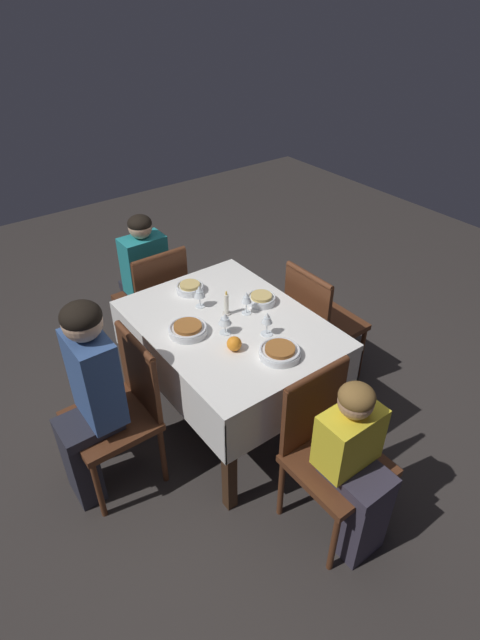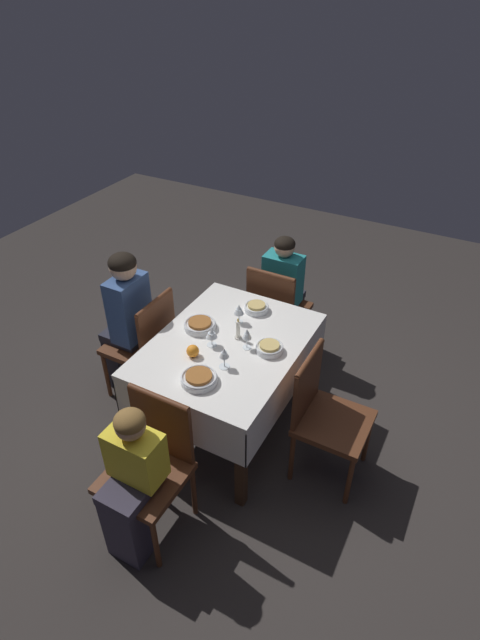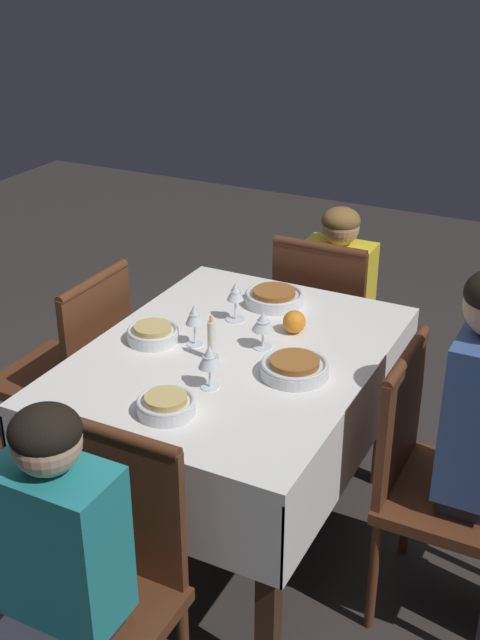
{
  "view_description": "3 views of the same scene",
  "coord_description": "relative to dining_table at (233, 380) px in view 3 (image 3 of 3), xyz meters",
  "views": [
    {
      "loc": [
        1.91,
        -1.34,
        2.42
      ],
      "look_at": [
        0.09,
        0.01,
        0.83
      ],
      "focal_mm": 28.0,
      "sensor_mm": 36.0,
      "label": 1
    },
    {
      "loc": [
        2.22,
        1.29,
        2.78
      ],
      "look_at": [
        -0.05,
        0.07,
        0.94
      ],
      "focal_mm": 28.0,
      "sensor_mm": 36.0,
      "label": 2
    },
    {
      "loc": [
        -2.08,
        -1.08,
        2.02
      ],
      "look_at": [
        -0.04,
        -0.05,
        0.91
      ],
      "focal_mm": 45.0,
      "sensor_mm": 36.0,
      "label": 3
    }
  ],
  "objects": [
    {
      "name": "person_child_teal",
      "position": [
        -1.02,
        -0.04,
        -0.05
      ],
      "size": [
        0.33,
        0.3,
        1.1
      ],
      "rotation": [
        0.0,
        0.0,
        -1.57
      ],
      "color": "#282833",
      "rests_on": "ground_plane"
    },
    {
      "name": "bowl_north",
      "position": [
        -0.05,
        0.28,
        0.14
      ],
      "size": [
        0.18,
        0.18,
        0.06
      ],
      "color": "silver",
      "rests_on": "dining_table"
    },
    {
      "name": "chair_north",
      "position": [
        0.04,
        0.71,
        -0.15
      ],
      "size": [
        0.43,
        0.44,
        0.91
      ],
      "rotation": [
        0.0,
        0.0,
        3.14
      ],
      "color": "#562D19",
      "rests_on": "ground_plane"
    },
    {
      "name": "wine_glass_west",
      "position": [
        -0.24,
        -0.04,
        0.21
      ],
      "size": [
        0.07,
        0.07,
        0.15
      ],
      "color": "white",
      "rests_on": "dining_table"
    },
    {
      "name": "dining_table",
      "position": [
        0.0,
        0.0,
        0.0
      ],
      "size": [
        1.22,
        0.92,
        0.76
      ],
      "color": "white",
      "rests_on": "ground_plane"
    },
    {
      "name": "wine_glass_north",
      "position": [
        -0.01,
        0.14,
        0.22
      ],
      "size": [
        0.06,
        0.06,
        0.15
      ],
      "color": "white",
      "rests_on": "dining_table"
    },
    {
      "name": "chair_east",
      "position": [
        0.86,
        -0.01,
        -0.15
      ],
      "size": [
        0.44,
        0.43,
        0.91
      ],
      "rotation": [
        0.0,
        0.0,
        1.57
      ],
      "color": "#562D19",
      "rests_on": "ground_plane"
    },
    {
      "name": "orange_fruit",
      "position": [
        0.22,
        -0.12,
        0.15
      ],
      "size": [
        0.08,
        0.08,
        0.08
      ],
      "primitive_type": "sphere",
      "color": "orange",
      "rests_on": "dining_table"
    },
    {
      "name": "bowl_west",
      "position": [
        -0.42,
        0.0,
        0.14
      ],
      "size": [
        0.17,
        0.17,
        0.06
      ],
      "color": "silver",
      "rests_on": "dining_table"
    },
    {
      "name": "wine_glass_east",
      "position": [
        0.22,
        0.1,
        0.21
      ],
      "size": [
        0.07,
        0.07,
        0.15
      ],
      "color": "white",
      "rests_on": "dining_table"
    },
    {
      "name": "candle_centerpiece",
      "position": [
        -0.08,
        0.04,
        0.17
      ],
      "size": [
        0.05,
        0.05,
        0.16
      ],
      "color": "beige",
      "rests_on": "dining_table"
    },
    {
      "name": "chair_west",
      "position": [
        -0.86,
        -0.04,
        -0.15
      ],
      "size": [
        0.44,
        0.43,
        0.91
      ],
      "rotation": [
        0.0,
        0.0,
        -1.57
      ],
      "color": "#562D19",
      "rests_on": "ground_plane"
    },
    {
      "name": "bowl_east",
      "position": [
        0.41,
        0.04,
        0.14
      ],
      "size": [
        0.22,
        0.22,
        0.06
      ],
      "color": "silver",
      "rests_on": "dining_table"
    },
    {
      "name": "wine_glass_south",
      "position": [
        0.07,
        -0.08,
        0.2
      ],
      "size": [
        0.07,
        0.07,
        0.13
      ],
      "color": "white",
      "rests_on": "dining_table"
    },
    {
      "name": "chair_south",
      "position": [
        -0.01,
        -0.71,
        -0.15
      ],
      "size": [
        0.43,
        0.44,
        0.91
      ],
      "color": "#562D19",
      "rests_on": "ground_plane"
    },
    {
      "name": "bowl_south",
      "position": [
        -0.05,
        -0.24,
        0.14
      ],
      "size": [
        0.22,
        0.22,
        0.06
      ],
      "color": "silver",
      "rests_on": "dining_table"
    },
    {
      "name": "ground_plane",
      "position": [
        0.0,
        0.0,
        -0.66
      ],
      "size": [
        8.0,
        8.0,
        0.0
      ],
      "primitive_type": "plane",
      "color": "#332D2B"
    },
    {
      "name": "person_child_yellow",
      "position": [
        1.03,
        -0.01,
        -0.11
      ],
      "size": [
        0.33,
        0.3,
        0.98
      ],
      "rotation": [
        0.0,
        0.0,
        1.57
      ],
      "color": "#383342",
      "rests_on": "ground_plane"
    }
  ]
}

